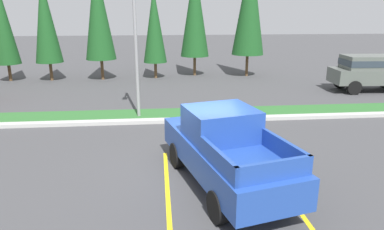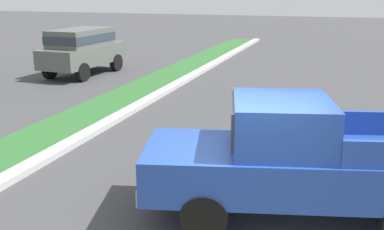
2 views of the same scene
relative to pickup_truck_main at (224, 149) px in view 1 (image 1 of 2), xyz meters
The scene contains 14 objects.
ground_plane 1.45m from the pickup_truck_main, 133.20° to the left, with size 120.00×120.00×0.00m, color #424244.
parking_line_near 1.85m from the pickup_truck_main, behind, with size 0.12×4.80×0.01m, color yellow.
parking_line_far 1.88m from the pickup_truck_main, ahead, with size 0.12×4.80×0.01m, color yellow.
curb_strip 5.86m from the pickup_truck_main, 96.89° to the left, with size 56.00×0.40×0.15m, color #B2B2AD.
grass_median 6.95m from the pickup_truck_main, 95.79° to the left, with size 56.00×1.80×0.06m, color #2D662D.
pickup_truck_main is the anchor object (origin of this frame).
suv_distant 15.08m from the pickup_truck_main, 44.98° to the left, with size 4.69×2.14×2.10m.
street_light 7.57m from the pickup_truck_main, 111.90° to the left, with size 0.24×1.49×6.81m.
cypress_tree_leftmost 19.96m from the pickup_truck_main, 126.08° to the left, with size 1.66×1.66×6.39m.
cypress_tree_left_inner 18.49m from the pickup_truck_main, 119.28° to the left, with size 1.77×1.77×6.83m.
cypress_tree_center 17.20m from the pickup_truck_main, 109.11° to the left, with size 2.02×2.02×7.76m.
cypress_tree_right_inner 16.44m from the pickup_truck_main, 96.62° to the left, with size 1.61×1.61×6.17m.
cypress_tree_rightmost 17.32m from the pickup_truck_main, 86.72° to the left, with size 2.03×2.03×7.80m.
cypress_tree_far_right 17.42m from the pickup_truck_main, 73.91° to the left, with size 2.25×2.25×8.65m.
Camera 1 is at (-1.00, -9.37, 4.59)m, focal length 33.00 mm.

